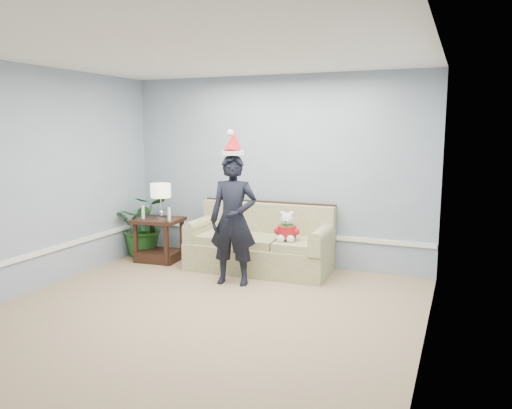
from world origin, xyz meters
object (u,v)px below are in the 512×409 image
at_px(table_lamp, 161,192).
at_px(houseplant, 145,225).
at_px(teddy_bear, 287,230).
at_px(side_table, 159,244).
at_px(man, 233,220).
at_px(sofa, 260,246).

bearing_deg(table_lamp, houseplant, 155.29).
height_order(houseplant, teddy_bear, houseplant).
height_order(side_table, houseplant, houseplant).
bearing_deg(table_lamp, man, -20.97).
bearing_deg(teddy_bear, sofa, 146.54).
bearing_deg(side_table, man, -20.89).
height_order(sofa, table_lamp, table_lamp).
relative_size(side_table, table_lamp, 1.36).
bearing_deg(sofa, houseplant, 178.09).
height_order(sofa, houseplant, houseplant).
relative_size(sofa, side_table, 2.79).
distance_m(side_table, table_lamp, 0.79).
distance_m(table_lamp, houseplant, 0.75).
xyz_separation_m(sofa, man, (-0.06, -0.74, 0.49)).
xyz_separation_m(sofa, houseplant, (-1.94, 0.01, 0.15)).
distance_m(sofa, houseplant, 1.94).
bearing_deg(sofa, side_table, -175.41).
xyz_separation_m(houseplant, teddy_bear, (2.39, -0.20, 0.16)).
relative_size(houseplant, teddy_bear, 2.34).
bearing_deg(houseplant, man, -21.87).
relative_size(table_lamp, houseplant, 0.55).
bearing_deg(sofa, teddy_bear, -23.52).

